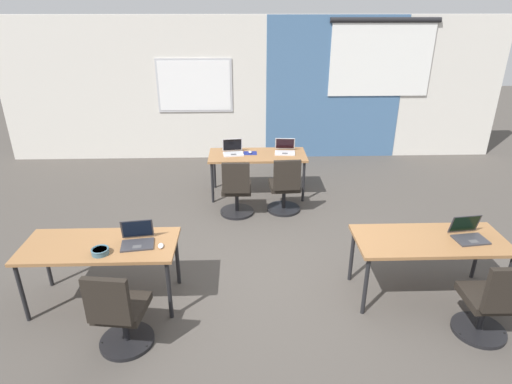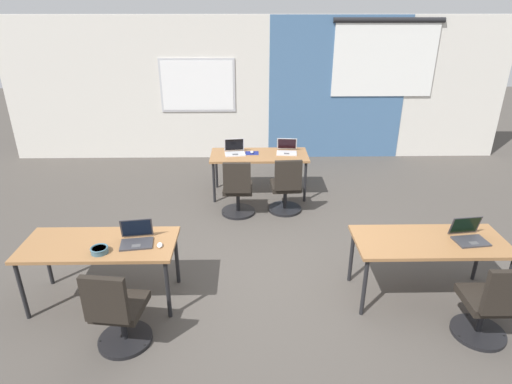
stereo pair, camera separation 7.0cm
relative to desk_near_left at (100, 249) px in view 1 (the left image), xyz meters
The scene contains 17 objects.
ground_plane 1.96m from the desk_near_left, 18.92° to the left, with size 24.00×24.00×0.00m.
back_wall_assembly 5.17m from the desk_near_left, 69.49° to the left, with size 10.00×0.27×2.80m.
desk_near_left is the anchor object (origin of this frame).
desk_near_right 3.50m from the desk_near_left, ahead, with size 1.60×0.70×0.72m.
desk_far_center 3.30m from the desk_near_left, 57.99° to the left, with size 1.60×0.70×0.72m.
laptop_far_left 3.15m from the desk_near_left, 64.67° to the left, with size 0.36×0.31×0.24m.
mousepad_far_left 3.29m from the desk_near_left, 60.25° to the left, with size 0.22×0.19×0.00m.
mouse_far_left 3.29m from the desk_near_left, 60.25° to the left, with size 0.07×0.11×0.03m.
chair_far_left 2.48m from the desk_near_left, 55.22° to the left, with size 0.52×0.54×0.92m.
laptop_near_left_inner 0.41m from the desk_near_left, ahead, with size 0.37×0.32×0.23m.
mouse_near_left_inner 0.66m from the desk_near_left, ahead, with size 0.07×0.11×0.03m.
chair_near_left_inner 0.85m from the desk_near_left, 64.10° to the right, with size 0.52×0.56×0.92m.
laptop_far_right 3.63m from the desk_near_left, 52.45° to the left, with size 0.36×0.34×0.23m.
chair_far_right 3.02m from the desk_near_left, 44.47° to the left, with size 0.52×0.55×0.92m.
laptop_near_right_end 3.90m from the desk_near_left, ahead, with size 0.36×0.33×0.23m.
chair_near_right_end 3.92m from the desk_near_left, 10.14° to the right, with size 0.52×0.54×0.92m.
snack_bowl 0.22m from the desk_near_left, 69.67° to the right, with size 0.18×0.18×0.06m.
Camera 1 is at (-0.24, -4.51, 3.05)m, focal length 30.13 mm.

